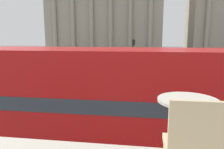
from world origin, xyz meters
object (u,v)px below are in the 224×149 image
object	(u,v)px
car_maroon	(67,70)
cafe_dining_table	(187,118)
traffic_light_mid	(186,64)
traffic_light_far	(133,51)
pedestrian_blue	(185,71)
cafe_chair_0	(192,146)
double_decker_bus	(140,102)
traffic_light_near	(139,73)
plaza_building_left	(107,12)
pedestrian_black	(143,72)
pedestrian_grey	(190,59)

from	to	relation	value
car_maroon	cafe_dining_table	bearing A→B (deg)	-123.04
traffic_light_mid	traffic_light_far	world-z (taller)	traffic_light_far
car_maroon	pedestrian_blue	world-z (taller)	pedestrian_blue
cafe_chair_0	traffic_light_far	bearing A→B (deg)	99.94
double_decker_bus	pedestrian_blue	size ratio (longest dim) A/B	7.07
traffic_light_far	traffic_light_near	bearing A→B (deg)	-86.04
plaza_building_left	pedestrian_blue	bearing A→B (deg)	-66.85
plaza_building_left	pedestrian_black	size ratio (longest dim) A/B	16.60
double_decker_bus	cafe_chair_0	size ratio (longest dim) A/B	12.31
traffic_light_mid	car_maroon	xyz separation A→B (m)	(-12.25, 4.11, -1.45)
traffic_light_mid	pedestrian_black	bearing A→B (deg)	144.96
cafe_chair_0	traffic_light_mid	world-z (taller)	cafe_chair_0
cafe_dining_table	traffic_light_near	xyz separation A→B (m)	(-0.70, 10.64, -1.30)
cafe_dining_table	cafe_chair_0	size ratio (longest dim) A/B	0.80
traffic_light_near	traffic_light_far	size ratio (longest dim) A/B	0.86
cafe_chair_0	pedestrian_black	bearing A→B (deg)	97.28
traffic_light_near	pedestrian_blue	distance (m)	11.38
double_decker_bus	traffic_light_near	size ratio (longest dim) A/B	3.11
traffic_light_near	pedestrian_grey	distance (m)	22.71
traffic_light_near	car_maroon	world-z (taller)	traffic_light_near
double_decker_bus	pedestrian_grey	size ratio (longest dim) A/B	6.16
cafe_dining_table	traffic_light_mid	world-z (taller)	cafe_dining_table
plaza_building_left	pedestrian_blue	xyz separation A→B (m)	(13.49, -31.55, -9.59)
traffic_light_mid	pedestrian_black	world-z (taller)	traffic_light_mid
pedestrian_black	plaza_building_left	bearing A→B (deg)	7.30
cafe_chair_0	traffic_light_near	world-z (taller)	cafe_chair_0
pedestrian_black	traffic_light_mid	bearing A→B (deg)	-133.49
traffic_light_far	car_maroon	size ratio (longest dim) A/B	1.00
traffic_light_mid	pedestrian_grey	bearing A→B (deg)	77.24
cafe_dining_table	double_decker_bus	bearing A→B (deg)	95.87
cafe_dining_table	pedestrian_black	world-z (taller)	cafe_dining_table
cafe_dining_table	pedestrian_black	bearing A→B (deg)	91.22
traffic_light_far	pedestrian_blue	size ratio (longest dim) A/B	2.64
cafe_dining_table	car_maroon	distance (m)	23.42
plaza_building_left	traffic_light_near	world-z (taller)	plaza_building_left
pedestrian_black	pedestrian_blue	bearing A→B (deg)	-83.98
car_maroon	pedestrian_black	distance (m)	8.75
cafe_chair_0	pedestrian_black	distance (m)	20.59
cafe_dining_table	traffic_light_near	bearing A→B (deg)	93.78
double_decker_bus	pedestrian_black	xyz separation A→B (m)	(0.09, 14.88, -1.36)
pedestrian_blue	pedestrian_black	xyz separation A→B (m)	(-4.28, -1.11, 0.02)
traffic_light_mid	car_maroon	size ratio (longest dim) A/B	0.77
traffic_light_far	pedestrian_blue	xyz separation A→B (m)	(5.57, -4.23, -1.81)
double_decker_bus	cafe_dining_table	distance (m)	5.18
traffic_light_near	traffic_light_mid	world-z (taller)	traffic_light_near
traffic_light_mid	double_decker_bus	bearing A→B (deg)	-106.86
cafe_dining_table	plaza_building_left	distance (m)	53.82
cafe_chair_0	pedestrian_grey	xyz separation A→B (m)	(6.64, 32.67, -2.58)
cafe_chair_0	traffic_light_mid	xyz separation A→B (m)	(3.29, 17.85, -1.49)
cafe_dining_table	pedestrian_blue	xyz separation A→B (m)	(3.86, 20.96, -2.75)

